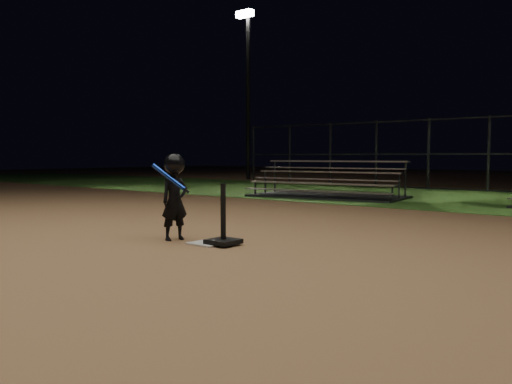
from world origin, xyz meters
The scene contains 8 objects.
ground centered at (0.00, 0.00, 0.00)m, with size 80.00×80.00×0.00m, color #996C45.
grass_strip centered at (0.00, 10.00, 0.01)m, with size 60.00×8.00×0.01m, color #2E581C.
home_plate centered at (0.00, 0.00, 0.01)m, with size 0.45×0.45×0.02m, color beige.
batting_tee centered at (0.22, 0.04, 0.17)m, with size 0.38×0.38×0.80m.
child_batter centered at (-0.61, -0.06, 0.65)m, with size 0.49×0.50×1.22m.
bleacher_left centered at (-2.91, 7.73, 0.22)m, with size 4.54×2.66×1.05m.
backstop_fence centered at (0.00, 13.00, 1.25)m, with size 20.08×0.08×2.50m.
light_pole_left centered at (-12.00, 14.94, 4.95)m, with size 0.90×0.53×8.30m.
Camera 1 is at (4.88, -4.94, 1.19)m, focal length 36.33 mm.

